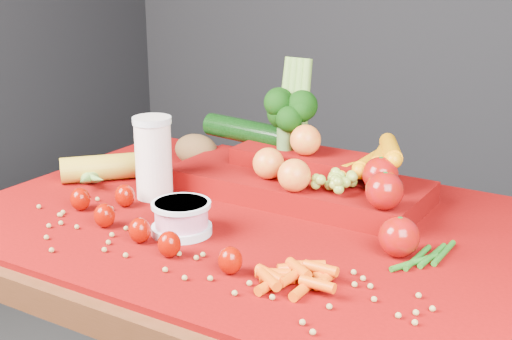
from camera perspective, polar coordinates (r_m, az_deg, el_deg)
The scene contains 12 objects.
table at distance 1.39m, azimuth -0.44°, elevation -7.89°, with size 1.10×0.80×0.75m.
red_cloth at distance 1.35m, azimuth -0.45°, elevation -4.03°, with size 1.05×0.75×0.01m, color #6D0304.
milk_glass at distance 1.44m, azimuth -8.21°, elevation 1.22°, with size 0.08×0.08×0.17m.
yogurt_bowl at distance 1.27m, azimuth -5.99°, elevation -3.74°, with size 0.11×0.11×0.06m.
strawberry_scatter at distance 1.28m, azimuth -9.43°, elevation -4.03°, with size 0.44×0.18×0.05m.
dark_grape_cluster at distance 1.26m, azimuth -5.79°, elevation -4.81°, with size 0.06×0.05×0.03m, color black, non-canonical shape.
soybean_scatter at distance 1.19m, azimuth -5.57°, elevation -6.58°, with size 0.84×0.24×0.01m, color #9C8543, non-canonical shape.
corn_ear at distance 1.55m, azimuth -12.81°, elevation -0.38°, with size 0.25×0.26×0.06m.
potato at distance 1.65m, azimuth -4.81°, elevation 1.61°, with size 0.11×0.08×0.07m, color #4F3C1E.
baby_carrot_pile at distance 1.10m, azimuth 3.63°, elevation -8.16°, with size 0.17×0.17×0.03m, color #D54807, non-canonical shape.
green_bean_pile at distance 1.20m, azimuth 13.69°, elevation -6.82°, with size 0.14×0.12×0.01m, color #1B5B14, non-canonical shape.
produce_mound at distance 1.44m, azimuth 4.04°, elevation 0.06°, with size 0.61×0.35×0.27m.
Camera 1 is at (0.66, -1.06, 1.26)m, focal length 50.00 mm.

